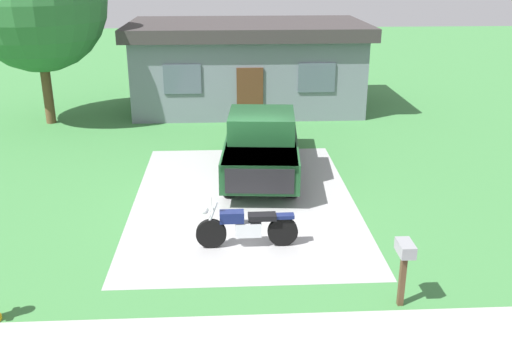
{
  "coord_description": "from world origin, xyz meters",
  "views": [
    {
      "loc": [
        -0.41,
        -13.57,
        5.87
      ],
      "look_at": [
        0.3,
        -0.23,
        0.9
      ],
      "focal_mm": 39.82,
      "sensor_mm": 36.0,
      "label": 1
    }
  ],
  "objects_px": {
    "mailbox": "(405,257)",
    "neighbor_house": "(247,64)",
    "pickup_truck": "(262,140)",
    "motorcycle": "(246,227)",
    "shade_tree": "(36,2)"
  },
  "relations": [
    {
      "from": "mailbox",
      "to": "neighbor_house",
      "type": "relative_size",
      "value": 0.13
    },
    {
      "from": "motorcycle",
      "to": "neighbor_house",
      "type": "height_order",
      "value": "neighbor_house"
    },
    {
      "from": "pickup_truck",
      "to": "neighbor_house",
      "type": "xyz_separation_m",
      "value": [
        -0.11,
        7.91,
        0.84
      ]
    },
    {
      "from": "mailbox",
      "to": "neighbor_house",
      "type": "distance_m",
      "value": 15.14
    },
    {
      "from": "pickup_truck",
      "to": "shade_tree",
      "type": "relative_size",
      "value": 0.83
    },
    {
      "from": "mailbox",
      "to": "shade_tree",
      "type": "relative_size",
      "value": 0.18
    },
    {
      "from": "pickup_truck",
      "to": "neighbor_house",
      "type": "bearing_deg",
      "value": 90.82
    },
    {
      "from": "mailbox",
      "to": "neighbor_house",
      "type": "height_order",
      "value": "neighbor_house"
    },
    {
      "from": "neighbor_house",
      "to": "mailbox",
      "type": "bearing_deg",
      "value": -81.7
    },
    {
      "from": "motorcycle",
      "to": "pickup_truck",
      "type": "bearing_deg",
      "value": 82.34
    },
    {
      "from": "pickup_truck",
      "to": "mailbox",
      "type": "height_order",
      "value": "pickup_truck"
    },
    {
      "from": "pickup_truck",
      "to": "mailbox",
      "type": "bearing_deg",
      "value": -73.64
    },
    {
      "from": "mailbox",
      "to": "shade_tree",
      "type": "height_order",
      "value": "shade_tree"
    },
    {
      "from": "pickup_truck",
      "to": "shade_tree",
      "type": "xyz_separation_m",
      "value": [
        -7.73,
        5.74,
        3.52
      ]
    },
    {
      "from": "mailbox",
      "to": "shade_tree",
      "type": "distance_m",
      "value": 16.48
    }
  ]
}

